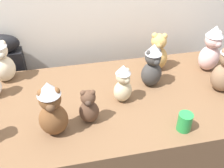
% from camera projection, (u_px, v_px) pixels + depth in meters
% --- Properties ---
extents(display_table, '(1.90, 0.90, 0.76)m').
position_uv_depth(display_table, '(112.00, 138.00, 1.91)').
color(display_table, brown).
rests_on(display_table, ground_plane).
extents(instrument_case, '(0.28, 0.13, 1.00)m').
position_uv_depth(instrument_case, '(13.00, 89.00, 2.17)').
color(instrument_case, black).
rests_on(instrument_case, ground_plane).
extents(teddy_bear_cocoa, '(0.13, 0.11, 0.22)m').
position_uv_depth(teddy_bear_cocoa, '(89.00, 107.00, 1.47)').
color(teddy_bear_cocoa, '#4C3323').
rests_on(teddy_bear_cocoa, display_table).
extents(teddy_bear_blush, '(0.18, 0.16, 0.35)m').
position_uv_depth(teddy_bear_blush, '(211.00, 49.00, 1.86)').
color(teddy_bear_blush, beige).
rests_on(teddy_bear_blush, display_table).
extents(teddy_bear_honey, '(0.18, 0.17, 0.29)m').
position_uv_depth(teddy_bear_honey, '(158.00, 53.00, 1.89)').
color(teddy_bear_honey, tan).
rests_on(teddy_bear_honey, display_table).
extents(teddy_bear_chestnut, '(0.16, 0.14, 0.34)m').
position_uv_depth(teddy_bear_chestnut, '(52.00, 110.00, 1.36)').
color(teddy_bear_chestnut, brown).
rests_on(teddy_bear_chestnut, display_table).
extents(teddy_bear_cream, '(0.19, 0.18, 0.34)m').
position_uv_depth(teddy_bear_cream, '(1.00, 60.00, 1.75)').
color(teddy_bear_cream, beige).
rests_on(teddy_bear_cream, display_table).
extents(teddy_bear_charcoal, '(0.16, 0.15, 0.31)m').
position_uv_depth(teddy_bear_charcoal, '(152.00, 66.00, 1.71)').
color(teddy_bear_charcoal, '#383533').
rests_on(teddy_bear_charcoal, display_table).
extents(teddy_bear_sand, '(0.15, 0.14, 0.26)m').
position_uv_depth(teddy_bear_sand, '(123.00, 84.00, 1.60)').
color(teddy_bear_sand, '#CCB78E').
rests_on(teddy_bear_sand, display_table).
extents(party_cup_green, '(0.08, 0.08, 0.11)m').
position_uv_depth(party_cup_green, '(185.00, 122.00, 1.44)').
color(party_cup_green, '#238C3D').
rests_on(party_cup_green, display_table).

